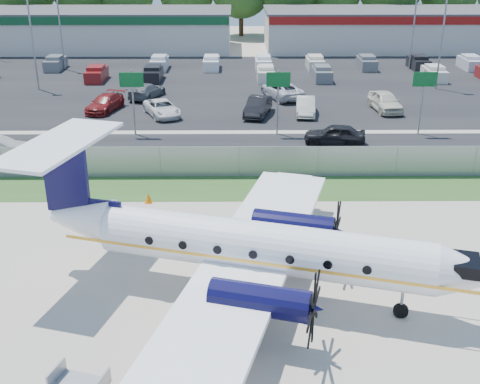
{
  "coord_description": "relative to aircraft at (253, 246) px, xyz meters",
  "views": [
    {
      "loc": [
        -0.21,
        -21.78,
        14.06
      ],
      "look_at": [
        0.0,
        6.0,
        2.3
      ],
      "focal_mm": 45.0,
      "sensor_mm": 36.0,
      "label": 1
    }
  ],
  "objects": [
    {
      "name": "ground",
      "position": [
        -0.48,
        -0.16,
        -2.36
      ],
      "size": [
        170.0,
        170.0,
        0.0
      ],
      "primitive_type": "plane",
      "color": "#BFB2A1",
      "rests_on": "ground"
    },
    {
      "name": "grass_verge",
      "position": [
        -0.48,
        11.84,
        -2.35
      ],
      "size": [
        170.0,
        4.0,
        0.02
      ],
      "primitive_type": "cube",
      "color": "#2D561E",
      "rests_on": "ground"
    },
    {
      "name": "access_road",
      "position": [
        -0.48,
        18.84,
        -2.35
      ],
      "size": [
        170.0,
        8.0,
        0.02
      ],
      "primitive_type": "cube",
      "color": "black",
      "rests_on": "ground"
    },
    {
      "name": "parking_lot",
      "position": [
        -0.48,
        39.84,
        -2.35
      ],
      "size": [
        170.0,
        32.0,
        0.02
      ],
      "primitive_type": "cube",
      "color": "black",
      "rests_on": "ground"
    },
    {
      "name": "perimeter_fence",
      "position": [
        -0.48,
        13.84,
        -1.36
      ],
      "size": [
        120.0,
        0.06,
        1.99
      ],
      "color": "gray",
      "rests_on": "ground"
    },
    {
      "name": "building_west",
      "position": [
        -24.48,
        61.82,
        0.27
      ],
      "size": [
        46.4,
        12.4,
        5.24
      ],
      "color": "beige",
      "rests_on": "ground"
    },
    {
      "name": "building_east",
      "position": [
        25.52,
        61.82,
        0.27
      ],
      "size": [
        44.4,
        12.4,
        5.24
      ],
      "color": "beige",
      "rests_on": "ground"
    },
    {
      "name": "sign_left",
      "position": [
        -8.48,
        22.74,
        1.25
      ],
      "size": [
        1.8,
        0.26,
        5.0
      ],
      "color": "gray",
      "rests_on": "ground"
    },
    {
      "name": "sign_mid",
      "position": [
        2.52,
        22.74,
        1.25
      ],
      "size": [
        1.8,
        0.26,
        5.0
      ],
      "color": "gray",
      "rests_on": "ground"
    },
    {
      "name": "sign_right",
      "position": [
        13.52,
        22.74,
        1.25
      ],
      "size": [
        1.8,
        0.26,
        5.0
      ],
      "color": "gray",
      "rests_on": "ground"
    },
    {
      "name": "light_pole_nw",
      "position": [
        -20.48,
        37.84,
        2.87
      ],
      "size": [
        0.9,
        0.35,
        9.09
      ],
      "color": "gray",
      "rests_on": "ground"
    },
    {
      "name": "light_pole_ne",
      "position": [
        19.52,
        37.84,
        2.87
      ],
      "size": [
        0.9,
        0.35,
        9.09
      ],
      "color": "gray",
      "rests_on": "ground"
    },
    {
      "name": "light_pole_sw",
      "position": [
        -20.48,
        47.84,
        2.87
      ],
      "size": [
        0.9,
        0.35,
        9.09
      ],
      "color": "gray",
      "rests_on": "ground"
    },
    {
      "name": "light_pole_se",
      "position": [
        19.52,
        47.84,
        2.87
      ],
      "size": [
        0.9,
        0.35,
        9.09
      ],
      "color": "gray",
      "rests_on": "ground"
    },
    {
      "name": "tree_line",
      "position": [
        -0.48,
        73.84,
        -2.36
      ],
      "size": [
        112.0,
        6.0,
        14.0
      ],
      "primitive_type": null,
      "color": "#245117",
      "rests_on": "ground"
    },
    {
      "name": "aircraft",
      "position": [
        0.0,
        0.0,
        0.0
      ],
      "size": [
        19.99,
        19.52,
        6.11
      ],
      "color": "white",
      "rests_on": "ground"
    },
    {
      "name": "pushback_tug",
      "position": [
        -1.37,
        -3.22,
        -1.67
      ],
      "size": [
        2.97,
        2.42,
        1.45
      ],
      "color": "white",
      "rests_on": "ground"
    },
    {
      "name": "baggage_cart_near",
      "position": [
        -5.89,
        -6.07,
        -1.92
      ],
      "size": [
        2.04,
        1.58,
        0.94
      ],
      "color": "gray",
      "rests_on": "ground"
    },
    {
      "name": "cone_starboard_wing",
      "position": [
        -5.73,
        9.75,
        -2.07
      ],
      "size": [
        0.43,
        0.43,
        0.61
      ],
      "color": "orange",
      "rests_on": "ground"
    },
    {
      "name": "road_car_west",
      "position": [
        -17.08,
        17.84,
        -2.36
      ],
      "size": [
        4.08,
        1.49,
        1.34
      ],
      "primitive_type": "imported",
      "rotation": [
        0.0,
        0.0,
        1.55
      ],
      "color": "beige",
      "rests_on": "ground"
    },
    {
      "name": "road_car_mid",
      "position": [
        6.59,
        20.29,
        -2.36
      ],
      "size": [
        4.7,
        2.6,
        1.51
      ],
      "primitive_type": "imported",
      "rotation": [
        0.0,
        0.0,
        -1.76
      ],
      "color": "black",
      "rests_on": "ground"
    },
    {
      "name": "parked_car_a",
      "position": [
        -12.16,
        29.65,
        -2.36
      ],
      "size": [
        3.21,
        5.23,
        1.42
      ],
      "primitive_type": "imported",
      "rotation": [
        0.0,
        0.0,
        -0.27
      ],
      "color": "maroon",
      "rests_on": "ground"
    },
    {
      "name": "parked_car_b",
      "position": [
        -6.97,
        28.06,
        -2.36
      ],
      "size": [
        4.01,
        5.36,
        1.35
      ],
      "primitive_type": "imported",
      "rotation": [
        0.0,
        0.0,
        0.41
      ],
      "color": "silver",
      "rests_on": "ground"
    },
    {
      "name": "parked_car_c",
      "position": [
        1.22,
        28.16,
        -2.36
      ],
      "size": [
        2.74,
        5.09,
        1.59
      ],
      "primitive_type": "imported",
      "rotation": [
        0.0,
        0.0,
        -0.23
      ],
      "color": "black",
      "rests_on": "ground"
    },
    {
      "name": "parked_car_d",
      "position": [
        5.32,
        28.39,
        -2.36
      ],
      "size": [
        1.97,
        4.62,
        1.48
      ],
      "primitive_type": "imported",
      "rotation": [
        0.0,
        0.0,
        -0.09
      ],
      "color": "beige",
      "rests_on": "ground"
    },
    {
      "name": "parked_car_e",
      "position": [
        12.44,
        29.58,
        -2.36
      ],
      "size": [
        2.55,
        5.18,
        1.7
      ],
      "primitive_type": "imported",
      "rotation": [
        0.0,
        0.0,
        0.11
      ],
      "color": "beige",
      "rests_on": "ground"
    },
    {
      "name": "parked_car_f",
      "position": [
        -9.13,
        34.35,
        -2.36
      ],
      "size": [
        3.58,
        5.23,
        1.41
      ],
      "primitive_type": "imported",
      "rotation": [
        0.0,
        0.0,
        2.77
      ],
      "color": "#595B5E",
      "rests_on": "ground"
    },
    {
      "name": "parked_car_g",
      "position": [
        3.69,
        34.18,
        -2.36
      ],
      "size": [
        4.45,
        6.17,
        1.56
      ],
      "primitive_type": "imported",
      "rotation": [
        0.0,
        0.0,
        3.51
      ],
      "color": "silver",
      "rests_on": "ground"
    },
    {
      "name": "far_parking_rows",
      "position": [
        -0.48,
        44.84,
        -2.36
      ],
      "size": [
        56.0,
        10.0,
        1.6
      ],
      "primitive_type": null,
      "color": "gray",
      "rests_on": "ground"
    }
  ]
}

